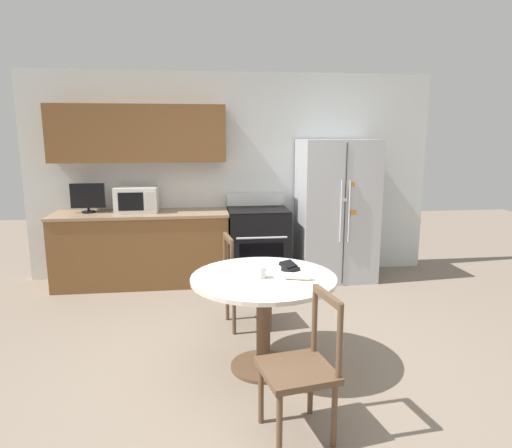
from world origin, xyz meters
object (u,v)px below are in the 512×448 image
(dining_chair_near, at_px, (301,369))
(dining_chair_far, at_px, (245,283))
(oven_range, at_px, (258,244))
(countertop_tv, at_px, (88,197))
(candle_glass, at_px, (261,273))
(refrigerator, at_px, (336,210))
(wallet, at_px, (289,267))
(microwave, at_px, (137,199))

(dining_chair_near, xyz_separation_m, dining_chair_far, (-0.18, 1.67, 0.00))
(oven_range, distance_m, countertop_tv, 2.15)
(countertop_tv, bearing_deg, candle_glass, -52.98)
(refrigerator, bearing_deg, wallet, -116.02)
(oven_range, relative_size, microwave, 2.15)
(countertop_tv, bearing_deg, refrigerator, -2.34)
(countertop_tv, relative_size, wallet, 2.31)
(dining_chair_near, bearing_deg, dining_chair_far, -3.95)
(dining_chair_near, distance_m, candle_glass, 0.88)
(dining_chair_near, distance_m, dining_chair_far, 1.68)
(dining_chair_near, bearing_deg, refrigerator, -30.29)
(countertop_tv, distance_m, wallet, 3.01)
(refrigerator, distance_m, countertop_tv, 3.06)
(microwave, xyz_separation_m, candle_glass, (1.21, -2.35, -0.25))
(refrigerator, distance_m, oven_range, 1.08)
(countertop_tv, height_order, wallet, countertop_tv)
(candle_glass, distance_m, wallet, 0.30)
(dining_chair_near, height_order, dining_chair_far, same)
(wallet, bearing_deg, candle_glass, -146.43)
(oven_range, bearing_deg, dining_chair_near, -92.48)
(countertop_tv, xyz_separation_m, dining_chair_far, (1.75, -1.49, -0.66))
(microwave, height_order, candle_glass, microwave)
(refrigerator, bearing_deg, microwave, 177.45)
(refrigerator, relative_size, microwave, 3.53)
(microwave, distance_m, dining_chair_near, 3.48)
(refrigerator, relative_size, wallet, 10.33)
(dining_chair_far, xyz_separation_m, wallet, (0.29, -0.71, 0.36))
(oven_range, height_order, microwave, microwave)
(oven_range, relative_size, wallet, 6.30)
(microwave, distance_m, candle_glass, 2.66)
(oven_range, relative_size, countertop_tv, 2.72)
(microwave, distance_m, dining_chair_far, 1.98)
(countertop_tv, bearing_deg, dining_chair_far, -40.42)
(refrigerator, height_order, oven_range, refrigerator)
(microwave, xyz_separation_m, dining_chair_far, (1.17, -1.47, -0.62))
(candle_glass, bearing_deg, refrigerator, 60.57)
(candle_glass, relative_size, wallet, 0.51)
(countertop_tv, xyz_separation_m, wallet, (2.04, -2.20, -0.30))
(candle_glass, bearing_deg, dining_chair_far, 92.37)
(candle_glass, height_order, wallet, candle_glass)
(oven_range, relative_size, dining_chair_near, 1.20)
(countertop_tv, relative_size, candle_glass, 4.54)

